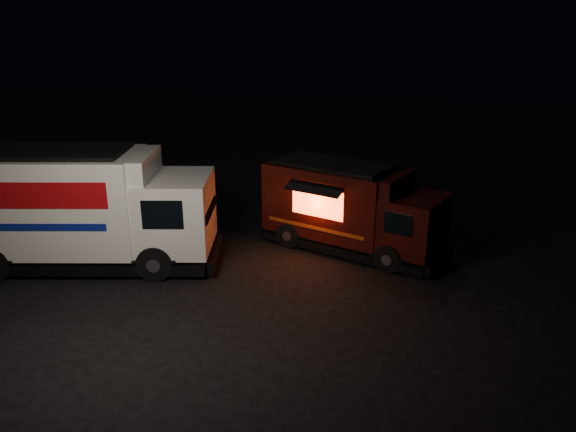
# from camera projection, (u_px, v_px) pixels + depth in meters

# --- Properties ---
(ground) EXTENTS (80.00, 80.00, 0.00)m
(ground) POSITION_uv_depth(u_px,v_px,m) (227.00, 288.00, 15.12)
(ground) COLOR black
(ground) RESTS_ON ground
(white_truck) EXTENTS (8.00, 4.28, 3.45)m
(white_truck) POSITION_uv_depth(u_px,v_px,m) (86.00, 208.00, 16.15)
(white_truck) COLOR white
(white_truck) RESTS_ON ground
(red_truck) EXTENTS (6.18, 3.98, 2.70)m
(red_truck) POSITION_uv_depth(u_px,v_px,m) (354.00, 208.00, 17.28)
(red_truck) COLOR #36090B
(red_truck) RESTS_ON ground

